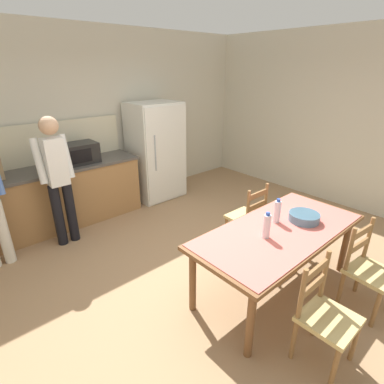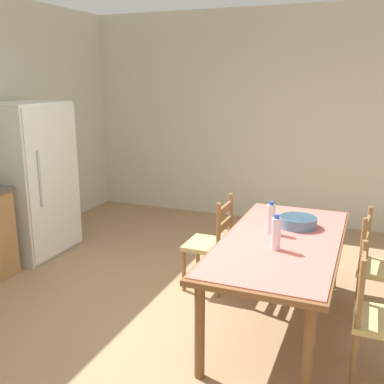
{
  "view_description": "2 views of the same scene",
  "coord_description": "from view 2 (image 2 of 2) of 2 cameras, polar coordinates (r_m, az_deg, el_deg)",
  "views": [
    {
      "loc": [
        -2.02,
        -2.2,
        2.28
      ],
      "look_at": [
        0.03,
        0.12,
        0.98
      ],
      "focal_mm": 28.0,
      "sensor_mm": 36.0,
      "label": 1
    },
    {
      "loc": [
        -2.94,
        -1.38,
        1.98
      ],
      "look_at": [
        0.17,
        -0.13,
        1.13
      ],
      "focal_mm": 42.0,
      "sensor_mm": 36.0,
      "label": 2
    }
  ],
  "objects": [
    {
      "name": "wall_right",
      "position": [
        6.38,
        9.48,
        9.3
      ],
      "size": [
        0.12,
        5.2,
        2.9
      ],
      "primitive_type": "cube",
      "color": "beige",
      "rests_on": "ground"
    },
    {
      "name": "refrigerator",
      "position": [
        5.43,
        -19.84,
        1.53
      ],
      "size": [
        0.87,
        0.73,
        1.73
      ],
      "color": "silver",
      "rests_on": "ground"
    },
    {
      "name": "ground_plane",
      "position": [
        3.81,
        -2.86,
        -17.1
      ],
      "size": [
        8.32,
        8.32,
        0.0
      ],
      "primitive_type": "plane",
      "color": "#9E7A56"
    },
    {
      "name": "chair_side_near_left",
      "position": [
        3.31,
        22.71,
        -14.66
      ],
      "size": [
        0.42,
        0.4,
        0.91
      ],
      "rotation": [
        0.0,
        0.0,
        -0.0
      ],
      "color": "olive",
      "rests_on": "ground"
    },
    {
      "name": "serving_bowl",
      "position": [
        3.93,
        13.3,
        -3.63
      ],
      "size": [
        0.32,
        0.32,
        0.09
      ],
      "color": "slate",
      "rests_on": "dining_table"
    },
    {
      "name": "bottle_off_centre",
      "position": [
        3.71,
        9.98,
        -3.34
      ],
      "size": [
        0.07,
        0.07,
        0.27
      ],
      "color": "silver",
      "rests_on": "dining_table"
    },
    {
      "name": "chair_side_near_right",
      "position": [
        4.11,
        22.72,
        -8.9
      ],
      "size": [
        0.46,
        0.44,
        0.91
      ],
      "rotation": [
        0.0,
        0.0,
        -0.09
      ],
      "color": "olive",
      "rests_on": "ground"
    },
    {
      "name": "bottle_near_centre",
      "position": [
        3.37,
        10.62,
        -5.2
      ],
      "size": [
        0.07,
        0.07,
        0.27
      ],
      "color": "silver",
      "rests_on": "dining_table"
    },
    {
      "name": "dining_table",
      "position": [
        3.66,
        11.26,
        -6.97
      ],
      "size": [
        1.96,
        0.92,
        0.75
      ],
      "rotation": [
        0.0,
        0.0,
        -0.0
      ],
      "color": "brown",
      "rests_on": "ground"
    },
    {
      "name": "chair_side_far_right",
      "position": [
        4.32,
        2.45,
        -6.62
      ],
      "size": [
        0.42,
        0.4,
        0.91
      ],
      "rotation": [
        0.0,
        0.0,
        3.13
      ],
      "color": "olive",
      "rests_on": "ground"
    }
  ]
}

